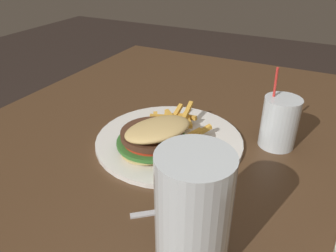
# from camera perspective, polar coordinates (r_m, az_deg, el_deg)

# --- Properties ---
(dining_table) EXTENTS (1.23, 1.44, 0.74)m
(dining_table) POSITION_cam_1_polar(r_m,az_deg,el_deg) (0.71, 19.58, -16.88)
(dining_table) COLOR #4C331E
(dining_table) RESTS_ON ground_plane
(meal_plate_near) EXTENTS (0.31, 0.31, 0.09)m
(meal_plate_near) POSITION_cam_1_polar(r_m,az_deg,el_deg) (0.66, -1.22, -2.04)
(meal_plate_near) COLOR white
(meal_plate_near) RESTS_ON dining_table
(beer_glass) EXTENTS (0.09, 0.09, 0.17)m
(beer_glass) POSITION_cam_1_polar(r_m,az_deg,el_deg) (0.42, 3.96, -14.81)
(beer_glass) COLOR silver
(beer_glass) RESTS_ON dining_table
(juice_glass) EXTENTS (0.07, 0.07, 0.17)m
(juice_glass) POSITION_cam_1_polar(r_m,az_deg,el_deg) (0.70, 18.56, 0.41)
(juice_glass) COLOR silver
(juice_glass) RESTS_ON dining_table
(spoon) EXTENTS (0.12, 0.14, 0.01)m
(spoon) POSITION_cam_1_polar(r_m,az_deg,el_deg) (0.54, 6.50, -12.98)
(spoon) COLOR silver
(spoon) RESTS_ON dining_table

